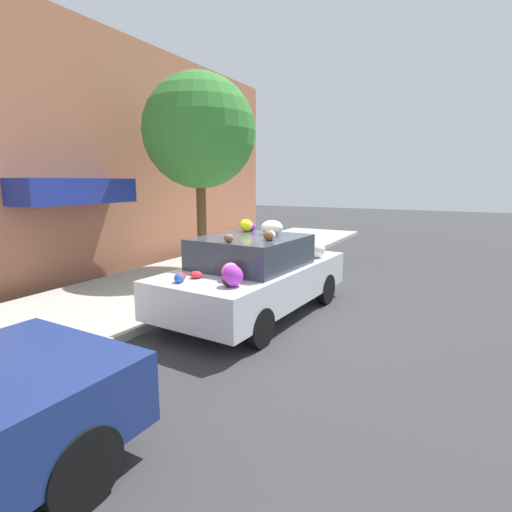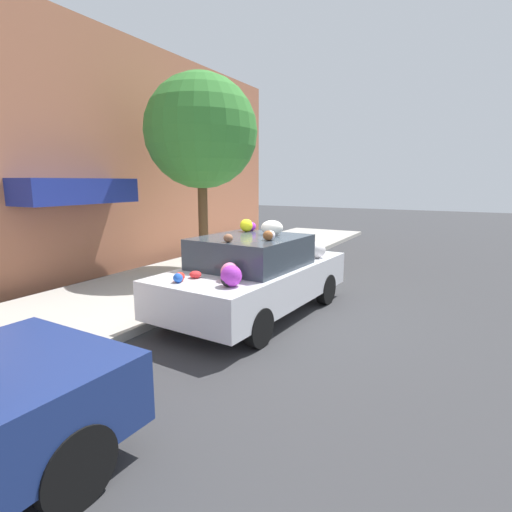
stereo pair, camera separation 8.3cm
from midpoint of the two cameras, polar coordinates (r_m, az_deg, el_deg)
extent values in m
plane|color=#38383A|center=(7.40, 0.26, -8.19)|extent=(60.00, 60.00, 0.00)
cube|color=#B2ADA3|center=(8.93, -15.21, -4.80)|extent=(24.00, 3.20, 0.14)
cube|color=#B26B4C|center=(10.35, -25.32, 13.27)|extent=(18.00, 0.30, 6.09)
cube|color=navy|center=(9.72, -23.84, 8.49)|extent=(2.68, 0.90, 0.55)
cylinder|color=brown|center=(10.24, -7.32, 4.89)|extent=(0.24, 0.24, 2.48)
sphere|color=#388433|center=(10.26, -7.62, 17.21)|extent=(2.75, 2.75, 2.75)
cylinder|color=#B2B2B7|center=(8.03, -9.01, -3.72)|extent=(0.20, 0.20, 0.55)
sphere|color=#B2B2B7|center=(7.96, -9.08, -1.38)|extent=(0.18, 0.18, 0.18)
cube|color=silver|center=(7.22, 0.33, -3.64)|extent=(4.12, 2.09, 0.62)
cube|color=#333D47|center=(6.97, -0.37, 0.64)|extent=(1.91, 1.72, 0.52)
cylinder|color=black|center=(8.75, 0.03, -3.19)|extent=(0.60, 0.22, 0.59)
cylinder|color=black|center=(8.00, 10.24, -4.68)|extent=(0.60, 0.22, 0.59)
cylinder|color=black|center=(6.87, -11.30, -7.30)|extent=(0.60, 0.22, 0.59)
cylinder|color=black|center=(5.88, 0.78, -10.17)|extent=(0.60, 0.22, 0.59)
ellipsoid|color=red|center=(6.04, -10.48, -2.95)|extent=(0.23, 0.17, 0.14)
sphere|color=green|center=(8.16, 8.05, 1.07)|extent=(0.35, 0.35, 0.26)
sphere|color=pink|center=(5.97, -3.36, -2.27)|extent=(0.38, 0.38, 0.28)
ellipsoid|color=brown|center=(8.15, 0.88, 0.67)|extent=(0.17, 0.21, 0.12)
ellipsoid|color=pink|center=(7.89, 3.57, 0.36)|extent=(0.20, 0.19, 0.13)
sphere|color=pink|center=(8.79, 4.20, 1.58)|extent=(0.21, 0.21, 0.18)
ellipsoid|color=white|center=(7.86, 8.94, 0.86)|extent=(0.50, 0.49, 0.31)
ellipsoid|color=white|center=(7.14, 2.63, 4.06)|extent=(0.39, 0.45, 0.26)
sphere|color=#B036C1|center=(5.65, -3.14, -2.85)|extent=(0.43, 0.43, 0.31)
ellipsoid|color=brown|center=(6.29, -3.61, 2.56)|extent=(0.20, 0.20, 0.13)
sphere|color=blue|center=(5.97, -10.70, -3.11)|extent=(0.20, 0.20, 0.14)
sphere|color=yellow|center=(7.62, -1.08, 4.40)|extent=(0.33, 0.33, 0.24)
ellipsoid|color=red|center=(6.22, -8.27, -2.62)|extent=(0.24, 0.25, 0.11)
sphere|color=black|center=(5.65, -3.59, -3.35)|extent=(0.25, 0.25, 0.21)
sphere|color=white|center=(6.52, 2.46, 2.97)|extent=(0.20, 0.20, 0.16)
sphere|color=brown|center=(6.47, 2.09, 2.94)|extent=(0.23, 0.23, 0.16)
sphere|color=purple|center=(7.77, -0.32, 4.25)|extent=(0.17, 0.17, 0.17)
cylinder|color=black|center=(3.55, -23.75, -25.82)|extent=(0.65, 0.20, 0.64)
camera|label=1|loc=(0.04, -89.66, 0.06)|focal=28.00mm
camera|label=2|loc=(0.04, 90.34, -0.06)|focal=28.00mm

